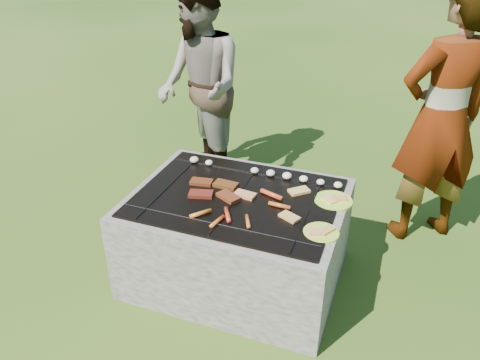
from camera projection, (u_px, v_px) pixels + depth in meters
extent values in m
plane|color=#234210|center=(237.00, 274.00, 3.16)|extent=(60.00, 60.00, 0.00)
cube|color=gray|center=(258.00, 206.00, 3.35)|extent=(1.30, 0.18, 0.60)
cube|color=#A0988E|center=(212.00, 278.00, 2.68)|extent=(1.30, 0.18, 0.60)
cube|color=gray|center=(161.00, 220.00, 3.18)|extent=(0.18, 0.64, 0.60)
cube|color=#A89E95|center=(323.00, 257.00, 2.84)|extent=(0.18, 0.64, 0.60)
cube|color=black|center=(237.00, 245.00, 3.04)|extent=(0.94, 0.64, 0.48)
sphere|color=#FF5914|center=(237.00, 217.00, 2.94)|extent=(0.10, 0.10, 0.10)
cube|color=black|center=(237.00, 197.00, 2.86)|extent=(1.20, 0.90, 0.01)
cylinder|color=black|center=(172.00, 184.00, 3.00)|extent=(0.01, 0.88, 0.01)
cylinder|color=black|center=(237.00, 196.00, 2.86)|extent=(0.01, 0.88, 0.01)
cylinder|color=black|center=(309.00, 210.00, 2.72)|extent=(0.01, 0.88, 0.01)
cylinder|color=black|center=(217.00, 224.00, 2.60)|extent=(1.18, 0.01, 0.01)
cylinder|color=black|center=(254.00, 173.00, 3.12)|extent=(1.18, 0.01, 0.01)
ellipsoid|color=beige|center=(194.00, 160.00, 3.25)|extent=(0.06, 0.06, 0.04)
ellipsoid|color=white|center=(209.00, 163.00, 3.22)|extent=(0.05, 0.05, 0.04)
ellipsoid|color=beige|center=(255.00, 170.00, 3.11)|extent=(0.06, 0.06, 0.04)
ellipsoid|color=beige|center=(271.00, 173.00, 3.08)|extent=(0.06, 0.06, 0.04)
ellipsoid|color=white|center=(287.00, 176.00, 3.04)|extent=(0.06, 0.06, 0.04)
ellipsoid|color=white|center=(304.00, 179.00, 3.01)|extent=(0.06, 0.06, 0.04)
ellipsoid|color=beige|center=(321.00, 182.00, 2.98)|extent=(0.05, 0.05, 0.04)
ellipsoid|color=silver|center=(338.00, 185.00, 2.94)|extent=(0.05, 0.05, 0.04)
cube|color=brown|center=(201.00, 182.00, 3.00)|extent=(0.15, 0.10, 0.02)
cube|color=brown|center=(226.00, 185.00, 2.96)|extent=(0.15, 0.09, 0.02)
cube|color=maroon|center=(201.00, 194.00, 2.86)|extent=(0.16, 0.12, 0.02)
cube|color=#9A431C|center=(228.00, 197.00, 2.84)|extent=(0.17, 0.14, 0.02)
cylinder|color=#E35825|center=(272.00, 194.00, 2.85)|extent=(0.16, 0.08, 0.03)
cylinder|color=#C65820|center=(280.00, 205.00, 2.75)|extent=(0.14, 0.03, 0.03)
cylinder|color=red|center=(228.00, 215.00, 2.66)|extent=(0.09, 0.13, 0.03)
cylinder|color=orange|center=(248.00, 221.00, 2.60)|extent=(0.07, 0.12, 0.02)
cylinder|color=orange|center=(201.00, 213.00, 2.67)|extent=(0.10, 0.12, 0.02)
cylinder|color=#EC4526|center=(217.00, 221.00, 2.60)|extent=(0.05, 0.13, 0.02)
cube|color=tan|center=(245.00, 195.00, 2.86)|extent=(0.14, 0.09, 0.02)
cube|color=tan|center=(289.00, 217.00, 2.65)|extent=(0.13, 0.11, 0.02)
cube|color=#E0C372|center=(299.00, 191.00, 2.90)|extent=(0.14, 0.14, 0.02)
cylinder|color=#F0FC3C|center=(333.00, 201.00, 2.82)|extent=(0.27, 0.27, 0.01)
cube|color=#F1CF7B|center=(329.00, 200.00, 2.81)|extent=(0.10, 0.09, 0.01)
cube|color=#F0AA7B|center=(339.00, 198.00, 2.82)|extent=(0.11, 0.09, 0.02)
cylinder|color=yellow|center=(321.00, 233.00, 2.54)|extent=(0.25, 0.25, 0.01)
cube|color=#F8BB7F|center=(317.00, 232.00, 2.52)|extent=(0.10, 0.07, 0.01)
cube|color=tan|center=(328.00, 230.00, 2.54)|extent=(0.08, 0.09, 0.01)
imported|color=gray|center=(442.00, 119.00, 3.14)|extent=(0.80, 0.74, 1.84)
imported|color=gray|center=(200.00, 87.00, 3.90)|extent=(1.05, 1.06, 1.73)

